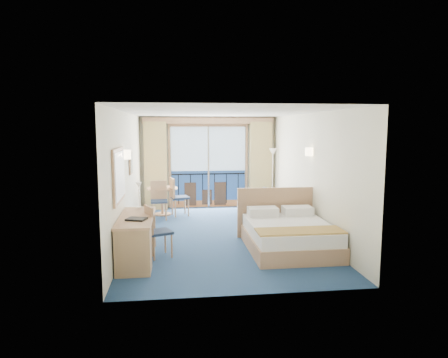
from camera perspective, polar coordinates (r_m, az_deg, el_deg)
floor at (r=8.99m, az=-0.45°, el=-7.98°), size 6.50×6.50×0.00m
room_walls at (r=8.69m, az=-0.47°, el=3.40°), size 4.04×6.54×2.72m
balcony_door at (r=11.93m, az=-2.27°, el=1.40°), size 2.36×0.03×2.52m
curtain_left at (r=11.75m, az=-9.73°, el=1.86°), size 0.65×0.22×2.55m
curtain_right at (r=12.01m, az=5.22°, el=2.05°), size 0.65×0.22×2.55m
pelmet at (r=11.76m, az=-2.22°, el=8.33°), size 3.80×0.25×0.18m
mirror at (r=7.23m, az=-14.78°, el=0.54°), size 0.05×1.25×0.95m
wall_print at (r=9.15m, az=-13.17°, el=2.29°), size 0.04×0.42×0.52m
sconce_left at (r=8.08m, az=-13.78°, el=3.41°), size 0.18×0.18×0.18m
sconce_right at (r=8.97m, az=12.08°, el=3.82°), size 0.18×0.18×0.18m
bed at (r=8.00m, az=9.15°, el=-7.76°), size 1.72×2.05×1.08m
nightstand at (r=9.39m, az=10.41°, el=-5.82°), size 0.39×0.37×0.51m
phone at (r=9.28m, az=10.28°, el=-4.12°), size 0.20×0.17×0.07m
armchair at (r=10.96m, az=5.54°, el=-3.26°), size 1.07×1.08×0.73m
floor_lamp at (r=11.72m, az=6.98°, el=2.26°), size 0.25×0.25×1.78m
desk at (r=6.92m, az=-12.71°, el=-8.99°), size 0.60×1.74×0.81m
desk_chair at (r=7.46m, az=-9.83°, el=-6.95°), size 0.55×0.54×0.97m
folder at (r=6.99m, az=-12.39°, el=-5.61°), size 0.39×0.34×0.03m
desk_lamp at (r=7.87m, az=-12.07°, el=-1.52°), size 0.13×0.13×0.50m
round_table at (r=11.04m, az=-8.82°, el=-2.16°), size 0.84×0.84×0.75m
table_chair_a at (r=10.85m, az=-6.76°, el=-2.21°), size 0.55×0.54×1.03m
table_chair_b at (r=10.58m, az=-9.28°, el=-2.63°), size 0.45×0.46×0.99m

